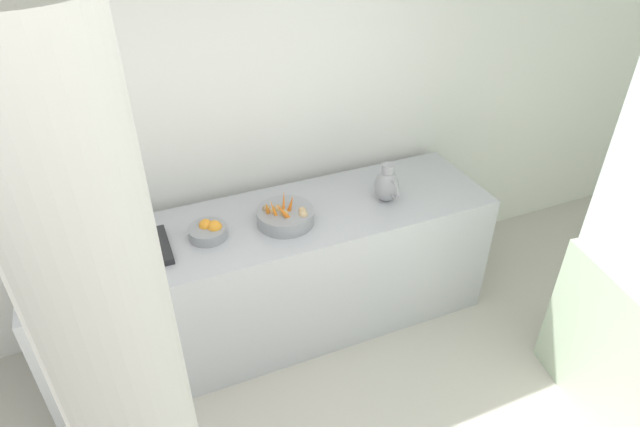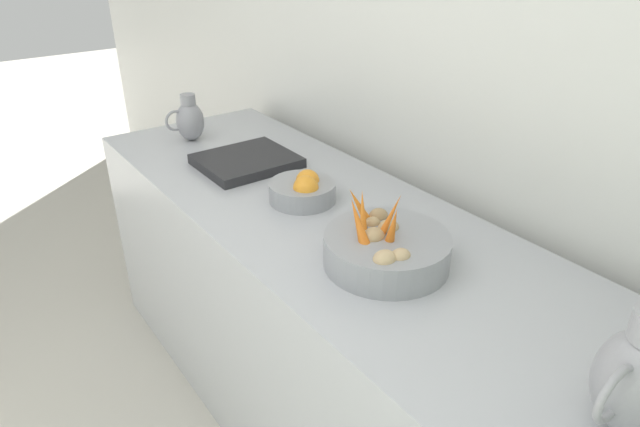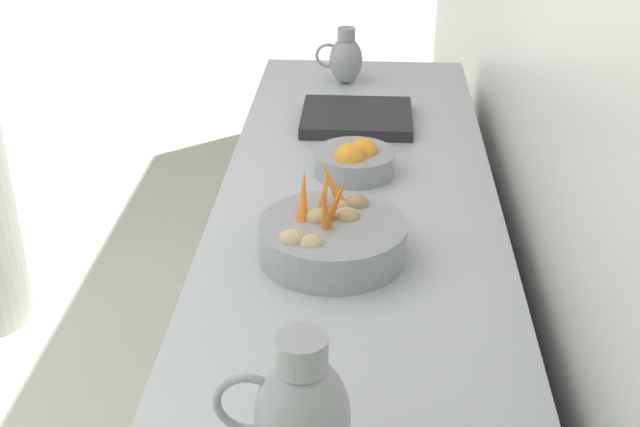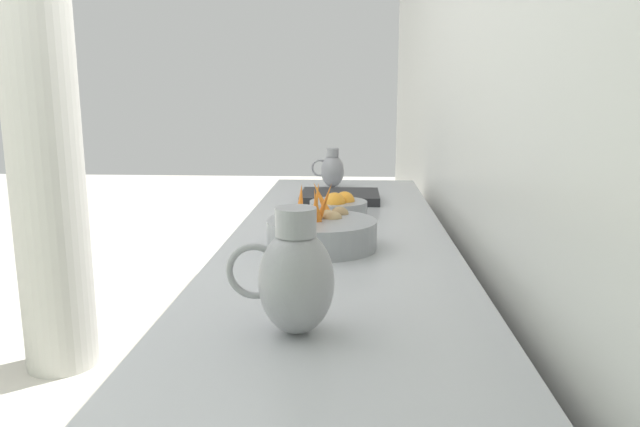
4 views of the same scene
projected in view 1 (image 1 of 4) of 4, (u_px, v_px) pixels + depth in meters
name	position (u px, v px, depth m)	size (l,w,h in m)	color
tile_wall_left	(319.00, 80.00, 3.35)	(0.10, 8.27, 3.00)	silver
prep_counter	(275.00, 276.00, 3.43)	(0.73, 2.76, 0.87)	#ADAFB5
vegetable_colander	(285.00, 216.00, 3.14)	(0.34, 0.34, 0.21)	gray
orange_bowl	(209.00, 231.00, 3.03)	(0.22, 0.22, 0.10)	gray
metal_pitcher_tall	(387.00, 185.00, 3.30)	(0.21, 0.15, 0.25)	#939399
metal_pitcher_short	(63.00, 263.00, 2.72)	(0.16, 0.12, 0.19)	gray
counter_sink_basin	(141.00, 250.00, 2.92)	(0.34, 0.30, 0.04)	#232326
support_column	(121.00, 374.00, 1.48)	(0.34, 0.34, 3.00)	#B2AFA8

